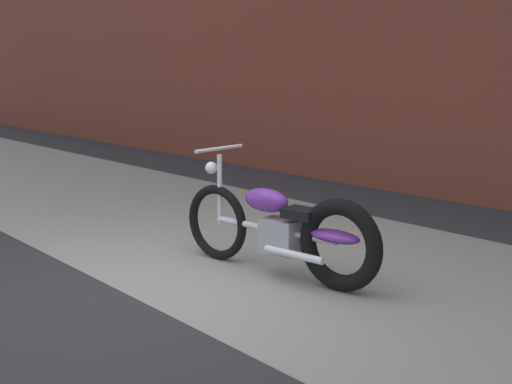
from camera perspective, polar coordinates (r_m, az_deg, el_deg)
ground_plane at (r=4.89m, az=-10.92°, el=-9.40°), size 80.00×80.00×0.00m
sidewalk_slab at (r=5.92m, az=3.78°, el=-5.55°), size 36.00×3.50×0.01m
motorcycle_purple at (r=5.15m, az=2.96°, el=-3.50°), size 2.00×0.58×1.03m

